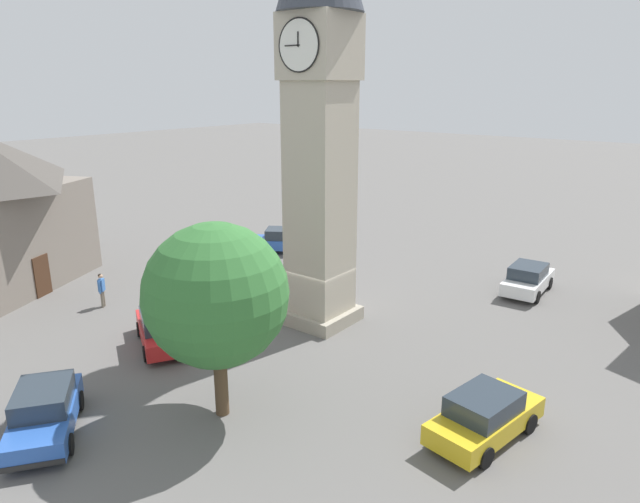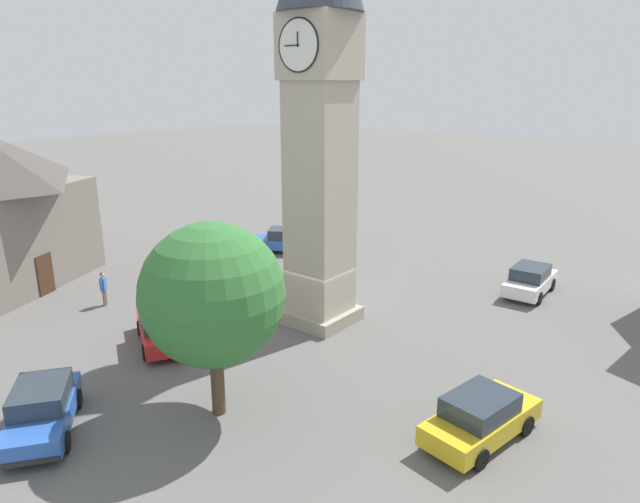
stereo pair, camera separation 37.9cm
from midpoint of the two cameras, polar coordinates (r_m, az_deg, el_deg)
ground_plane at (r=25.89m, az=0.42°, el=-7.03°), size 200.00×200.00×0.00m
clock_tower at (r=23.73m, az=0.48°, el=18.02°), size 3.51×3.51×18.80m
car_blue_kerb at (r=36.20m, az=-3.38°, el=1.16°), size 4.38×3.66×1.53m
car_silver_kerb at (r=18.32m, az=16.65°, el=-15.82°), size 2.40×4.36×1.53m
car_red_corner at (r=30.82m, az=20.92°, el=-2.72°), size 1.98×4.21×1.53m
car_white_side at (r=24.21m, az=-15.34°, el=-7.42°), size 4.42×3.49×1.53m
car_black_far at (r=19.80m, az=-25.91°, el=-14.26°), size 4.32×3.80×1.53m
pedestrian at (r=29.12m, az=-20.81°, el=-3.29°), size 0.39×0.46×1.69m
tree at (r=17.65m, az=-10.26°, el=-4.34°), size 4.54×4.54×6.43m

